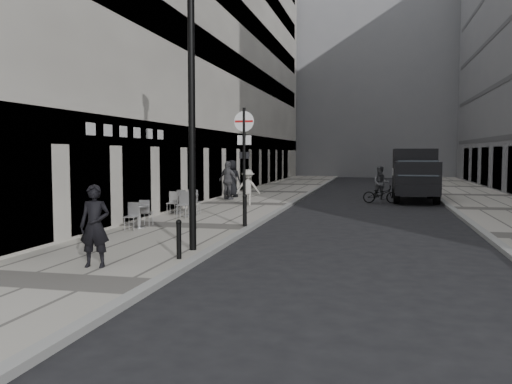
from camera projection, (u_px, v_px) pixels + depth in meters
ground at (55, 347)px, 6.78m from camera, size 120.00×120.00×0.00m
sidewalk at (245, 205)px, 24.73m from camera, size 4.00×60.00×0.12m
far_sidewalk at (504, 210)px, 22.31m from camera, size 4.00×60.00×0.12m
building_left at (205, 39)px, 31.28m from camera, size 4.00×45.00×18.00m
building_far at (357, 75)px, 60.13m from camera, size 24.00×16.00×22.00m
walking_man at (95, 226)px, 10.92m from camera, size 0.67×0.49×1.68m
sign_post at (244, 151)px, 17.00m from camera, size 0.64×0.10×3.72m
lamppost at (192, 96)px, 12.66m from camera, size 0.29×0.29×6.53m
bollard_near at (179, 241)px, 11.79m from camera, size 0.11×0.11×0.80m
bollard_far at (245, 211)px, 17.00m from camera, size 0.13×0.13×0.95m
panel_van at (414, 171)px, 27.40m from camera, size 2.13×5.61×2.63m
cyclist at (381, 189)px, 26.03m from camera, size 1.70×0.70×1.79m
pedestrian_a at (228, 180)px, 26.61m from camera, size 1.21×0.88×1.90m
pedestrian_b at (248, 188)px, 23.47m from camera, size 1.06×0.66×1.59m
pedestrian_c at (232, 179)px, 28.19m from camera, size 1.03×0.77×1.93m
cafe_table_near at (189, 203)px, 19.72m from camera, size 0.72×1.63×0.93m
cafe_table_mid at (139, 214)px, 16.64m from camera, size 0.64×1.44×0.82m
cafe_table_far at (178, 202)px, 20.84m from camera, size 0.66×1.48×0.84m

